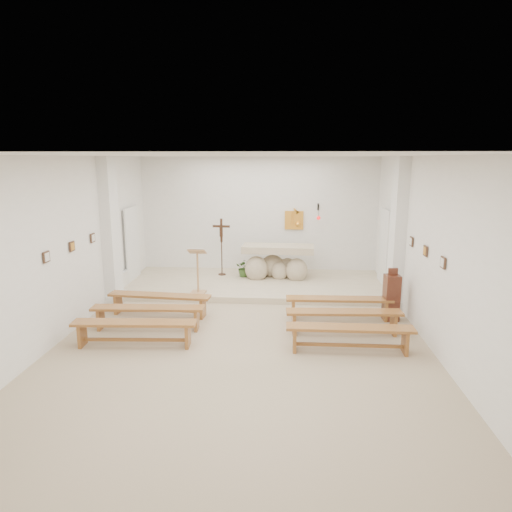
# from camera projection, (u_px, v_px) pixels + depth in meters

# --- Properties ---
(ground) EXTENTS (7.00, 10.00, 0.00)m
(ground) POSITION_uv_depth(u_px,v_px,m) (244.00, 335.00, 9.07)
(ground) COLOR tan
(ground) RESTS_ON ground
(wall_left) EXTENTS (0.02, 10.00, 3.50)m
(wall_left) POSITION_uv_depth(u_px,v_px,m) (66.00, 247.00, 8.93)
(wall_left) COLOR white
(wall_left) RESTS_ON ground
(wall_right) EXTENTS (0.02, 10.00, 3.50)m
(wall_right) POSITION_uv_depth(u_px,v_px,m) (430.00, 251.00, 8.49)
(wall_right) COLOR white
(wall_right) RESTS_ON ground
(wall_back) EXTENTS (7.00, 0.02, 3.50)m
(wall_back) POSITION_uv_depth(u_px,v_px,m) (259.00, 216.00, 13.57)
(wall_back) COLOR white
(wall_back) RESTS_ON ground
(ceiling) EXTENTS (7.00, 10.00, 0.02)m
(ceiling) POSITION_uv_depth(u_px,v_px,m) (243.00, 156.00, 8.34)
(ceiling) COLOR silver
(ceiling) RESTS_ON wall_back
(sanctuary_platform) EXTENTS (6.98, 3.00, 0.15)m
(sanctuary_platform) POSITION_uv_depth(u_px,v_px,m) (255.00, 284.00, 12.47)
(sanctuary_platform) COLOR beige
(sanctuary_platform) RESTS_ON ground
(pilaster_left) EXTENTS (0.26, 0.55, 3.50)m
(pilaster_left) POSITION_uv_depth(u_px,v_px,m) (111.00, 231.00, 10.87)
(pilaster_left) COLOR white
(pilaster_left) RESTS_ON ground
(pilaster_right) EXTENTS (0.26, 0.55, 3.50)m
(pilaster_right) POSITION_uv_depth(u_px,v_px,m) (398.00, 234.00, 10.44)
(pilaster_right) COLOR white
(pilaster_right) RESTS_ON ground
(gold_wall_relief) EXTENTS (0.55, 0.04, 0.55)m
(gold_wall_relief) POSITION_uv_depth(u_px,v_px,m) (294.00, 220.00, 13.50)
(gold_wall_relief) COLOR gold
(gold_wall_relief) RESTS_ON wall_back
(sanctuary_lamp) EXTENTS (0.11, 0.36, 0.44)m
(sanctuary_lamp) POSITION_uv_depth(u_px,v_px,m) (319.00, 216.00, 13.18)
(sanctuary_lamp) COLOR black
(sanctuary_lamp) RESTS_ON wall_back
(station_frame_left_front) EXTENTS (0.03, 0.20, 0.20)m
(station_frame_left_front) POSITION_uv_depth(u_px,v_px,m) (46.00, 257.00, 8.15)
(station_frame_left_front) COLOR #452D1E
(station_frame_left_front) RESTS_ON wall_left
(station_frame_left_mid) EXTENTS (0.03, 0.20, 0.20)m
(station_frame_left_mid) POSITION_uv_depth(u_px,v_px,m) (72.00, 246.00, 9.13)
(station_frame_left_mid) COLOR #452D1E
(station_frame_left_mid) RESTS_ON wall_left
(station_frame_left_rear) EXTENTS (0.03, 0.20, 0.20)m
(station_frame_left_rear) POSITION_uv_depth(u_px,v_px,m) (93.00, 238.00, 10.10)
(station_frame_left_rear) COLOR #452D1E
(station_frame_left_rear) RESTS_ON wall_left
(station_frame_right_front) EXTENTS (0.03, 0.20, 0.20)m
(station_frame_right_front) POSITION_uv_depth(u_px,v_px,m) (443.00, 263.00, 7.71)
(station_frame_right_front) COLOR #452D1E
(station_frame_right_front) RESTS_ON wall_right
(station_frame_right_mid) EXTENTS (0.03, 0.20, 0.20)m
(station_frame_right_mid) POSITION_uv_depth(u_px,v_px,m) (425.00, 251.00, 8.69)
(station_frame_right_mid) COLOR #452D1E
(station_frame_right_mid) RESTS_ON wall_right
(station_frame_right_rear) EXTENTS (0.03, 0.20, 0.20)m
(station_frame_right_rear) POSITION_uv_depth(u_px,v_px,m) (411.00, 241.00, 9.66)
(station_frame_right_rear) COLOR #452D1E
(station_frame_right_rear) RESTS_ON wall_right
(radiator_left) EXTENTS (0.10, 0.85, 0.52)m
(radiator_left) POSITION_uv_depth(u_px,v_px,m) (122.00, 283.00, 11.87)
(radiator_left) COLOR silver
(radiator_left) RESTS_ON ground
(radiator_right) EXTENTS (0.10, 0.85, 0.52)m
(radiator_right) POSITION_uv_depth(u_px,v_px,m) (390.00, 288.00, 11.43)
(radiator_right) COLOR silver
(radiator_right) RESTS_ON ground
(altar) EXTENTS (2.01, 0.92, 1.02)m
(altar) POSITION_uv_depth(u_px,v_px,m) (277.00, 264.00, 12.78)
(altar) COLOR #C0B392
(altar) RESTS_ON sanctuary_platform
(lectern) EXTENTS (0.43, 0.37, 1.18)m
(lectern) POSITION_uv_depth(u_px,v_px,m) (198.00, 271.00, 11.24)
(lectern) COLOR tan
(lectern) RESTS_ON sanctuary_platform
(crucifix_stand) EXTENTS (0.49, 0.21, 1.63)m
(crucifix_stand) POSITION_uv_depth(u_px,v_px,m) (222.00, 243.00, 12.98)
(crucifix_stand) COLOR #382312
(crucifix_stand) RESTS_ON sanctuary_platform
(potted_plant) EXTENTS (0.52, 0.47, 0.52)m
(potted_plant) POSITION_uv_depth(u_px,v_px,m) (244.00, 268.00, 12.93)
(potted_plant) COLOR #335421
(potted_plant) RESTS_ON sanctuary_platform
(donation_pedestal) EXTENTS (0.34, 0.34, 1.16)m
(donation_pedestal) POSITION_uv_depth(u_px,v_px,m) (391.00, 297.00, 9.83)
(donation_pedestal) COLOR #512917
(donation_pedestal) RESTS_ON ground
(bench_left_front) EXTENTS (2.32, 0.57, 0.49)m
(bench_left_front) POSITION_uv_depth(u_px,v_px,m) (160.00, 300.00, 10.16)
(bench_left_front) COLOR brown
(bench_left_front) RESTS_ON ground
(bench_right_front) EXTENTS (2.30, 0.41, 0.49)m
(bench_right_front) POSITION_uv_depth(u_px,v_px,m) (339.00, 303.00, 9.91)
(bench_right_front) COLOR brown
(bench_right_front) RESTS_ON ground
(bench_left_second) EXTENTS (2.31, 0.46, 0.49)m
(bench_left_second) POSITION_uv_depth(u_px,v_px,m) (148.00, 312.00, 9.32)
(bench_left_second) COLOR brown
(bench_left_second) RESTS_ON ground
(bench_right_second) EXTENTS (2.31, 0.46, 0.49)m
(bench_right_second) POSITION_uv_depth(u_px,v_px,m) (344.00, 317.00, 9.06)
(bench_right_second) COLOR brown
(bench_right_second) RESTS_ON ground
(bench_left_third) EXTENTS (2.31, 0.48, 0.49)m
(bench_left_third) POSITION_uv_depth(u_px,v_px,m) (134.00, 328.00, 8.47)
(bench_left_third) COLOR brown
(bench_left_third) RESTS_ON ground
(bench_right_third) EXTENTS (2.30, 0.37, 0.49)m
(bench_right_third) POSITION_uv_depth(u_px,v_px,m) (350.00, 333.00, 8.22)
(bench_right_third) COLOR brown
(bench_right_third) RESTS_ON ground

